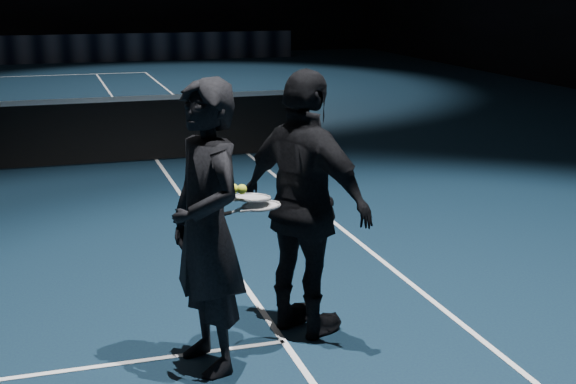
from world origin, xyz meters
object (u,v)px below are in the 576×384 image
player_a (207,228)px  tennis_balls (237,186)px  player_b (306,205)px  racket_lower (261,206)px  racket_upper (252,198)px

player_a → tennis_balls: size_ratio=16.20×
player_b → tennis_balls: (-0.55, -0.22, 0.24)m
player_a → racket_lower: bearing=97.3°
player_a → player_b: bearing=97.3°
racket_upper → tennis_balls: tennis_balls is taller
tennis_balls → player_b: bearing=22.1°
player_b → tennis_balls: size_ratio=16.20×
player_a → player_b: same height
player_b → racket_lower: (-0.37, -0.15, 0.07)m
racket_lower → racket_upper: 0.09m
racket_lower → tennis_balls: 0.26m
racket_lower → racket_upper: (-0.06, 0.02, 0.06)m
player_a → racket_upper: bearing=103.0°
player_a → racket_upper: player_a is taller
racket_upper → tennis_balls: bearing=-170.4°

